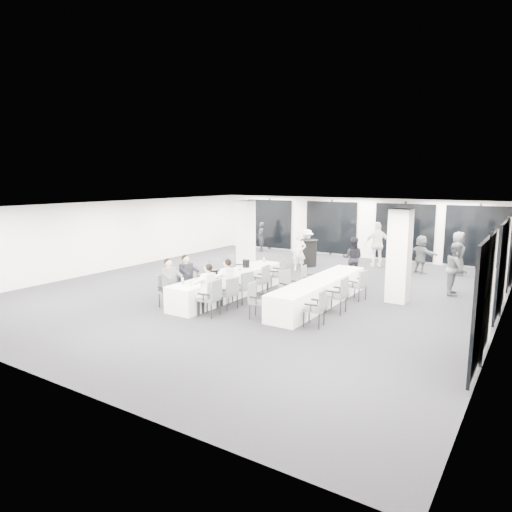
{
  "coord_description": "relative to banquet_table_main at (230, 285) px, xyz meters",
  "views": [
    {
      "loc": [
        7.83,
        -12.59,
        3.67
      ],
      "look_at": [
        -0.11,
        -0.2,
        1.18
      ],
      "focal_mm": 32.0,
      "sensor_mm": 36.0,
      "label": 1
    }
  ],
  "objects": [
    {
      "name": "chair_side_left_mid",
      "position": [
        1.94,
        0.26,
        0.19
      ],
      "size": [
        0.6,
        0.63,
        0.99
      ],
      "rotation": [
        0.0,
        0.0,
        -1.82
      ],
      "color": "#56585E",
      "rests_on": "floor"
    },
    {
      "name": "cocktail_table",
      "position": [
        -0.19,
        5.95,
        0.2
      ],
      "size": [
        0.81,
        0.81,
        1.13
      ],
      "color": "black",
      "rests_on": "floor"
    },
    {
      "name": "standing_guest_h",
      "position": [
        5.95,
        4.1,
        0.59
      ],
      "size": [
        0.68,
        0.99,
        1.92
      ],
      "primitive_type": "imported",
      "rotation": [
        0.0,
        0.0,
        1.69
      ],
      "color": "#505357",
      "rests_on": "floor"
    },
    {
      "name": "ice_bucket_near",
      "position": [
        0.06,
        -0.88,
        0.51
      ],
      "size": [
        0.24,
        0.24,
        0.27
      ],
      "primitive_type": "cylinder",
      "color": "black",
      "rests_on": "banquet_table_main"
    },
    {
      "name": "ice_bucket_far",
      "position": [
        -0.09,
        1.06,
        0.51
      ],
      "size": [
        0.24,
        0.24,
        0.27
      ],
      "primitive_type": "cylinder",
      "color": "black",
      "rests_on": "banquet_table_main"
    },
    {
      "name": "banquet_table_side",
      "position": [
        2.78,
        0.67,
        0.0
      ],
      "size": [
        0.9,
        5.0,
        0.75
      ],
      "primitive_type": "cube",
      "color": "white",
      "rests_on": "floor"
    },
    {
      "name": "plate_c",
      "position": [
        0.03,
        -0.61,
        0.39
      ],
      "size": [
        0.19,
        0.19,
        0.03
      ],
      "color": "white",
      "rests_on": "banquet_table_main"
    },
    {
      "name": "banquet_table_main",
      "position": [
        0.0,
        0.0,
        0.0
      ],
      "size": [
        0.9,
        5.0,
        0.75
      ],
      "primitive_type": "cube",
      "color": "white",
      "rests_on": "floor"
    },
    {
      "name": "standing_guest_e",
      "position": [
        5.47,
        7.42,
        0.58
      ],
      "size": [
        0.61,
        0.95,
        1.9
      ],
      "primitive_type": "imported",
      "rotation": [
        0.0,
        0.0,
        1.63
      ],
      "color": "#505357",
      "rests_on": "floor"
    },
    {
      "name": "wine_glass",
      "position": [
        0.3,
        -2.2,
        0.54
      ],
      "size": [
        0.08,
        0.08,
        0.22
      ],
      "color": "silver",
      "rests_on": "banquet_table_main"
    },
    {
      "name": "standing_guest_d",
      "position": [
        2.31,
        7.44,
        0.7
      ],
      "size": [
        1.45,
        1.27,
        2.15
      ],
      "primitive_type": "imported",
      "rotation": [
        0.0,
        0.0,
        3.69
      ],
      "color": "white",
      "rests_on": "floor"
    },
    {
      "name": "chair_main_left_mid",
      "position": [
        -0.83,
        -0.19,
        0.17
      ],
      "size": [
        0.54,
        0.58,
        0.95
      ],
      "rotation": [
        0.0,
        0.0,
        -1.71
      ],
      "color": "#56585E",
      "rests_on": "floor"
    },
    {
      "name": "standing_guest_b",
      "position": [
        2.32,
        4.52,
        0.51
      ],
      "size": [
        0.96,
        0.72,
        1.77
      ],
      "primitive_type": "imported",
      "rotation": [
        0.0,
        0.0,
        3.39
      ],
      "color": "black",
      "rests_on": "floor"
    },
    {
      "name": "chair_main_right_far",
      "position": [
        0.84,
        1.58,
        0.21
      ],
      "size": [
        0.62,
        0.65,
        1.03
      ],
      "rotation": [
        0.0,
        0.0,
        1.8
      ],
      "color": "#56585E",
      "rests_on": "floor"
    },
    {
      "name": "room",
      "position": [
        1.32,
        2.33,
        1.01
      ],
      "size": [
        14.04,
        16.04,
        2.84
      ],
      "color": "#25252A",
      "rests_on": "ground"
    },
    {
      "name": "chair_main_left_near",
      "position": [
        -0.83,
        -1.95,
        0.16
      ],
      "size": [
        0.53,
        0.58,
        0.95
      ],
      "rotation": [
        0.0,
        0.0,
        -1.7
      ],
      "color": "#56585E",
      "rests_on": "floor"
    },
    {
      "name": "chair_side_right_mid",
      "position": [
        3.62,
        0.13,
        0.2
      ],
      "size": [
        0.52,
        0.58,
        1.01
      ],
      "rotation": [
        0.0,
        0.0,
        1.6
      ],
      "color": "#56585E",
      "rests_on": "floor"
    },
    {
      "name": "chair_side_right_far",
      "position": [
        3.61,
        1.74,
        0.16
      ],
      "size": [
        0.55,
        0.58,
        0.93
      ],
      "rotation": [
        0.0,
        0.0,
        1.37
      ],
      "color": "#56585E",
      "rests_on": "floor"
    },
    {
      "name": "chair_main_left_second",
      "position": [
        -0.83,
        -1.21,
        0.13
      ],
      "size": [
        0.5,
        0.54,
        0.88
      ],
      "rotation": [
        0.0,
        0.0,
        -1.71
      ],
      "color": "#56585E",
      "rests_on": "floor"
    },
    {
      "name": "chair_main_right_fourth",
      "position": [
        0.84,
        0.56,
        0.19
      ],
      "size": [
        0.55,
        0.6,
        0.99
      ],
      "rotation": [
        0.0,
        0.0,
        1.68
      ],
      "color": "#56585E",
      "rests_on": "floor"
    },
    {
      "name": "plate_b",
      "position": [
        0.06,
        -1.93,
        0.39
      ],
      "size": [
        0.18,
        0.18,
        0.03
      ],
      "color": "white",
      "rests_on": "banquet_table_main"
    },
    {
      "name": "column_left",
      "position": [
        -2.37,
        4.42,
        1.02
      ],
      "size": [
        0.6,
        0.6,
        2.8
      ],
      "primitive_type": "cube",
      "color": "white",
      "rests_on": "floor"
    },
    {
      "name": "water_bottle_a",
      "position": [
        -0.14,
        -2.04,
        0.48
      ],
      "size": [
        0.07,
        0.07,
        0.21
      ],
      "primitive_type": "cylinder",
      "color": "silver",
      "rests_on": "banquet_table_main"
    },
    {
      "name": "seated_guest_a",
      "position": [
        -0.67,
        -1.96,
        0.44
      ],
      "size": [
        0.5,
        0.38,
        1.44
      ],
      "rotation": [
        0.0,
        0.0,
        -1.57
      ],
      "color": "#505357",
      "rests_on": "floor"
    },
    {
      "name": "chair_main_left_fourth",
      "position": [
        -0.84,
        0.49,
        0.22
      ],
      "size": [
        0.57,
        0.62,
        1.04
      ],
      "rotation": [
        0.0,
        0.0,
        -1.66
      ],
      "color": "#56585E",
      "rests_on": "floor"
    },
    {
      "name": "seated_guest_b",
      "position": [
        -0.67,
        -1.22,
        0.44
      ],
      "size": [
        0.5,
        0.38,
        1.44
      ],
      "rotation": [
        0.0,
        0.0,
        -1.57
      ],
      "color": "black",
      "rests_on": "floor"
    },
    {
      "name": "chair_side_left_far",
      "position": [
        1.95,
        1.56,
        0.15
      ],
      "size": [
        0.54,
        0.57,
        0.92
      ],
      "rotation": [
        0.0,
        0.0,
        -1.38
      ],
      "color": "#56585E",
      "rests_on": "floor"
    },
    {
      "name": "seated_guest_d",
      "position": [
        0.67,
        -1.14,
        0.44
      ],
      "size": [
        0.5,
        0.38,
        1.44
      ],
      "rotation": [
        0.0,
        0.0,
        1.57
      ],
      "color": "white",
      "rests_on": "floor"
    },
    {
      "name": "chair_main_left_far",
      "position": [
        -0.84,
        1.45,
        0.21
      ],
      "size": [
        0.61,
        0.64,
        1.02
      ],
      "rotation": [
        0.0,
        0.0,
        -1.37
      ],
      "color": "#56585E",
      "rests_on": "floor"
    },
    {
      "name": "standing_guest_c",
      "position": [
        -0.42,
        6.26,
        0.49
      ],
      "size": [
        1.19,
        1.2,
        1.74
      ],
      "primitive_type": "imported",
      "rotation": [
        0.0,
        0.0,
        2.34
      ],
      "color": "white",
      "rests_on": "floor"
    },
    {
      "name": "chair_main_right_near",
      "position": [
        0.84,
        -2.0,
        0.2
      ],
      "size": [
        0.55,
        0.6,
        1.01
      ],
      "rotation": [
        0.0,
        0.0,
        1.64
      ],
      "color": "#56585E",
      "rests_on": "floor"
    },
    {
      "name": "chair_main_right_mid",
      "position": [
        0.83,
        -0.44,
        0.17
      ],
      "size": [
        0.56,
        0.6,
        0.96
      ],
      "rotation": [
        0.0,
        0.0,
        1.38
      ],
      "color": "#56585E",
      "rests_on": "floor"
    },
    {
      "name": "plate_a",
      "position": [
        -0.18,
        -1.33,
        0.39
      ],
      "size": [
        0.19,
        0.19,
        0.03
      ],
      "color": "white",
      "rests_on": "banquet_table_main"
    },
    {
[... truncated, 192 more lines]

